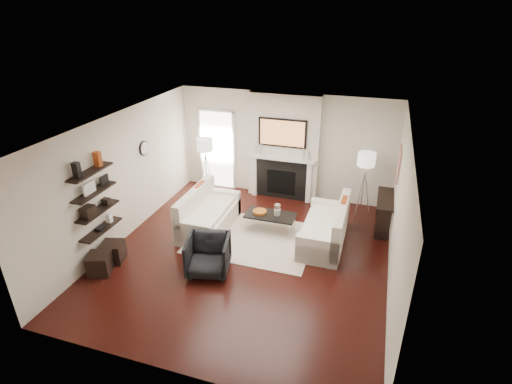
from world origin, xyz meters
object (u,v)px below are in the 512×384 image
(lamp_right_shade, at_px, (367,159))
(lamp_left_shade, at_px, (205,145))
(loveseat_right_base, at_px, (323,234))
(armchair, at_px, (208,254))
(loveseat_left_base, at_px, (210,220))
(coffee_table, at_px, (270,215))
(ottoman_near, at_px, (113,252))

(lamp_right_shade, bearing_deg, lamp_left_shade, -177.31)
(loveseat_right_base, bearing_deg, armchair, -139.03)
(loveseat_right_base, bearing_deg, loveseat_left_base, -175.44)
(coffee_table, xyz_separation_m, ottoman_near, (-2.66, -2.03, -0.20))
(ottoman_near, bearing_deg, lamp_right_shade, 36.65)
(loveseat_left_base, relative_size, coffee_table, 1.64)
(armchair, distance_m, ottoman_near, 1.97)
(lamp_right_shade, distance_m, ottoman_near, 5.77)
(loveseat_left_base, height_order, coffee_table, same)
(armchair, distance_m, lamp_left_shade, 3.39)
(loveseat_right_base, xyz_separation_m, lamp_right_shade, (0.65, 1.45, 1.24))
(loveseat_left_base, xyz_separation_m, lamp_right_shade, (3.19, 1.65, 1.24))
(loveseat_right_base, height_order, coffee_table, same)
(lamp_right_shade, xyz_separation_m, ottoman_near, (-4.52, -3.36, -1.25))
(loveseat_left_base, relative_size, lamp_left_shade, 4.50)
(loveseat_left_base, distance_m, coffee_table, 1.38)
(armchair, bearing_deg, loveseat_left_base, 99.41)
(loveseat_right_base, relative_size, coffee_table, 1.64)
(coffee_table, bearing_deg, lamp_left_shade, 150.61)
(loveseat_right_base, height_order, ottoman_near, loveseat_right_base)
(armchair, relative_size, lamp_left_shade, 1.99)
(armchair, bearing_deg, coffee_table, 54.71)
(loveseat_left_base, xyz_separation_m, armchair, (0.62, -1.46, 0.19))
(loveseat_right_base, relative_size, lamp_right_shade, 4.50)
(lamp_left_shade, distance_m, lamp_right_shade, 3.90)
(coffee_table, height_order, lamp_right_shade, lamp_right_shade)
(coffee_table, relative_size, lamp_left_shade, 2.75)
(armchair, height_order, lamp_left_shade, lamp_left_shade)
(loveseat_left_base, relative_size, ottoman_near, 4.50)
(armchair, bearing_deg, lamp_right_shade, 36.96)
(loveseat_left_base, distance_m, lamp_left_shade, 2.05)
(coffee_table, distance_m, lamp_right_shade, 2.52)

